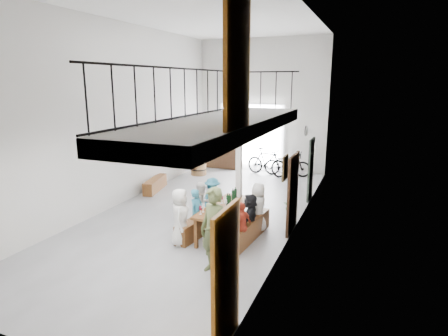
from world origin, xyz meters
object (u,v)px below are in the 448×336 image
at_px(serving_counter, 220,157).
at_px(bicycle_near, 287,164).
at_px(side_bench, 155,184).
at_px(tasting_table, 226,209).
at_px(host_standing, 214,231).
at_px(oak_barrel, 199,163).
at_px(bench_inner, 203,223).

relative_size(serving_counter, bicycle_near, 0.92).
xyz_separation_m(side_bench, bicycle_near, (3.85, 3.79, 0.27)).
height_order(tasting_table, host_standing, host_standing).
xyz_separation_m(tasting_table, side_bench, (-3.78, 2.79, -0.49)).
bearing_deg(side_bench, bicycle_near, 44.51).
relative_size(side_bench, oak_barrel, 1.62).
relative_size(tasting_table, serving_counter, 1.21).
bearing_deg(tasting_table, oak_barrel, 124.56).
height_order(tasting_table, serving_counter, serving_counter).
relative_size(tasting_table, bench_inner, 1.03).
height_order(bench_inner, serving_counter, serving_counter).
bearing_deg(serving_counter, tasting_table, -64.99).
bearing_deg(host_standing, bench_inner, 142.12).
relative_size(serving_counter, host_standing, 0.97).
xyz_separation_m(tasting_table, bench_inner, (-0.65, 0.04, -0.47)).
xyz_separation_m(side_bench, serving_counter, (0.75, 4.16, 0.24)).
xyz_separation_m(tasting_table, serving_counter, (-3.03, 6.96, -0.25)).
bearing_deg(tasting_table, host_standing, -73.35).
bearing_deg(serving_counter, bench_inner, -69.58).
bearing_deg(tasting_table, bicycle_near, 92.18).
bearing_deg(bicycle_near, host_standing, 178.66).
bearing_deg(host_standing, oak_barrel, 138.67).
height_order(serving_counter, host_standing, host_standing).
xyz_separation_m(serving_counter, host_standing, (3.46, -8.71, 0.43)).
height_order(tasting_table, side_bench, tasting_table).
distance_m(tasting_table, oak_barrel, 6.36).
bearing_deg(bench_inner, host_standing, -51.35).
relative_size(side_bench, host_standing, 0.87).
relative_size(bench_inner, side_bench, 1.31).
bearing_deg(side_bench, oak_barrel, 80.57).
bearing_deg(bench_inner, tasting_table, 4.10).
height_order(bench_inner, host_standing, host_standing).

